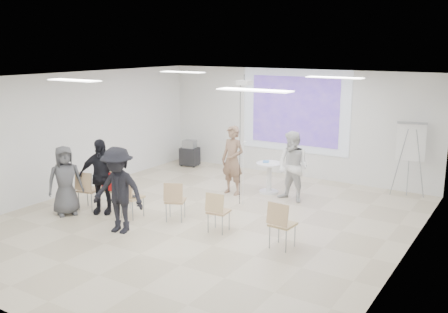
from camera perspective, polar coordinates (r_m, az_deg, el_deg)
The scene contains 30 objects.
floor at distance 10.66m, azimuth -2.31°, elevation -7.64°, with size 8.00×9.00×0.10m, color beige.
ceiling at distance 10.02m, azimuth -2.47°, elevation 9.23°, with size 8.00×9.00×0.10m, color white.
wall_back at distance 14.15m, azimuth 8.14°, elevation 3.81°, with size 8.00×0.10×3.00m, color silver.
wall_left at distance 12.93m, azimuth -17.36°, elevation 2.53°, with size 0.10×9.00×3.00m, color silver.
wall_right at distance 8.66m, azimuth 20.29°, elevation -2.51°, with size 0.10×9.00×3.00m, color silver.
projection_halo at distance 14.04m, azimuth 8.08°, elevation 5.19°, with size 3.20×0.01×2.30m, color silver.
projection_image at distance 14.03m, azimuth 8.05°, elevation 5.19°, with size 2.60×0.01×1.90m, color #4F2FA2.
pedestal_table at distance 12.52m, azimuth 5.16°, elevation -2.21°, with size 0.85×0.85×0.80m.
player_left at distance 12.28m, azimuth 0.99°, elevation 0.08°, with size 0.71×0.48×1.95m, color #8E6C57.
player_right at distance 11.81m, azimuth 7.90°, elevation -0.76°, with size 0.90×0.72×1.86m, color white.
controller_left at distance 12.34m, azimuth 2.32°, elevation 1.60°, with size 0.04×0.13×0.04m, color white.
controller_right at distance 12.03m, azimuth 7.66°, elevation 1.08°, with size 0.04×0.12×0.04m, color white.
chair_far_left at distance 11.58m, azimuth -15.41°, elevation -3.42°, with size 0.51×0.53×0.90m.
chair_left_mid at distance 11.33m, azimuth -12.23°, elevation -3.45°, with size 0.54×0.56×0.95m.
chair_left_inner at distance 10.84m, azimuth -10.78°, elevation -4.29°, with size 0.42×0.46×0.89m.
chair_center at distance 10.53m, azimuth -5.68°, elevation -4.75°, with size 0.54×0.56×0.86m.
chair_right_inner at distance 9.86m, azimuth -0.80°, elevation -6.01°, with size 0.43×0.46×0.83m.
chair_right_far at distance 9.14m, azimuth 6.49°, elevation -7.37°, with size 0.44×0.47×0.90m.
red_jacket at distance 11.20m, azimuth -12.83°, elevation -2.81°, with size 0.42×0.10×0.40m, color #AD1615.
laptop at distance 10.93m, azimuth -10.41°, elevation -4.42°, with size 0.33×0.24×0.03m, color black.
audience_left at distance 11.21m, azimuth -13.92°, elevation -1.62°, with size 1.11×0.67×1.91m, color black.
audience_mid at distance 9.97m, azimuth -12.04°, elevation -3.15°, with size 1.27×0.69×1.96m, color black.
audience_outer at distance 11.34m, azimuth -17.72°, elevation -2.19°, with size 0.84×0.55×1.72m, color #525256.
flipchart_easel at distance 12.78m, azimuth 20.58°, elevation 1.55°, with size 0.78×0.61×1.85m.
av_cart at distance 15.34m, azimuth -3.94°, elevation 0.29°, with size 0.59×0.50×0.79m.
ceiling_projector at distance 11.25m, azimuth 2.33°, elevation 7.77°, with size 0.30×0.25×3.00m.
fluor_panel_nw at distance 12.81m, azimuth -4.78°, elevation 9.60°, with size 1.20×0.30×0.02m, color white.
fluor_panel_ne at distance 10.89m, azimuth 12.51°, elevation 8.80°, with size 1.20×0.30×0.02m, color white.
fluor_panel_sw at distance 10.24m, azimuth -16.75°, elevation 8.34°, with size 1.20×0.30×0.02m, color white.
fluor_panel_se at distance 7.70m, azimuth 3.50°, elevation 7.58°, with size 1.20×0.30×0.02m, color white.
Camera 1 is at (5.69, -8.23, 3.65)m, focal length 40.00 mm.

